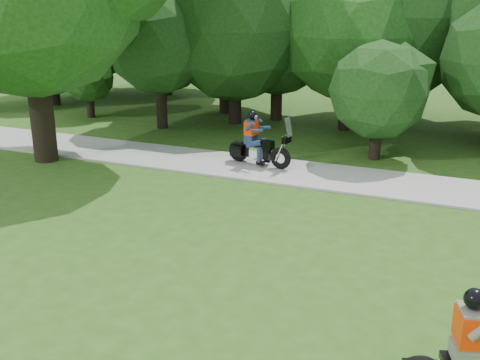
% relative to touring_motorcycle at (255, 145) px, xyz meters
% --- Properties ---
extents(walkway, '(60.00, 2.20, 0.06)m').
position_rel_touring_motorcycle_xyz_m(walkway, '(4.62, -0.23, -0.58)').
color(walkway, '#9E9E99').
rests_on(walkway, ground).
extents(tree_line, '(40.62, 12.75, 7.78)m').
position_rel_touring_motorcycle_xyz_m(tree_line, '(4.92, 6.41, 3.04)').
color(tree_line, black).
rests_on(tree_line, ground).
extents(touring_motorcycle, '(1.99, 0.82, 1.52)m').
position_rel_touring_motorcycle_xyz_m(touring_motorcycle, '(0.00, 0.00, 0.00)').
color(touring_motorcycle, black).
rests_on(touring_motorcycle, walkway).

